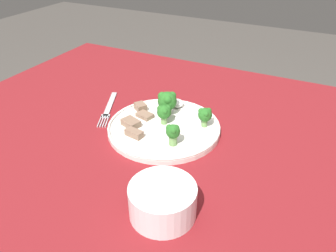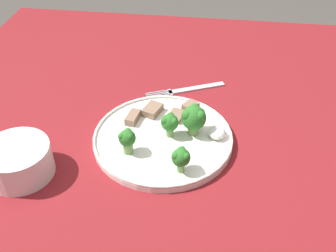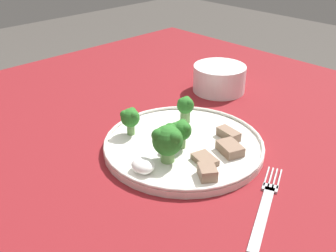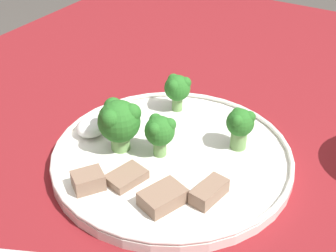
{
  "view_description": "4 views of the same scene",
  "coord_description": "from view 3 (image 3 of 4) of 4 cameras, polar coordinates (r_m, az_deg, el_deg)",
  "views": [
    {
      "loc": [
        -0.32,
        0.57,
        1.21
      ],
      "look_at": [
        -0.02,
        -0.03,
        0.79
      ],
      "focal_mm": 35.0,
      "sensor_mm": 36.0,
      "label": 1
    },
    {
      "loc": [
        -0.6,
        -0.15,
        1.29
      ],
      "look_at": [
        -0.02,
        -0.07,
        0.81
      ],
      "focal_mm": 42.0,
      "sensor_mm": 36.0,
      "label": 2
    },
    {
      "loc": [
        0.41,
        -0.49,
        1.13
      ],
      "look_at": [
        -0.01,
        -0.08,
        0.81
      ],
      "focal_mm": 42.0,
      "sensor_mm": 36.0,
      "label": 3
    },
    {
      "loc": [
        0.38,
        0.17,
        1.11
      ],
      "look_at": [
        -0.01,
        -0.06,
        0.8
      ],
      "focal_mm": 50.0,
      "sensor_mm": 36.0,
      "label": 4
    }
  ],
  "objects": [
    {
      "name": "broccoli_floret_center_left",
      "position": [
        0.72,
        -5.5,
        1.19
      ],
      "size": [
        0.04,
        0.04,
        0.05
      ],
      "color": "#709E56",
      "rests_on": "dinner_plate"
    },
    {
      "name": "dinner_plate",
      "position": [
        0.7,
        2.45,
        -2.8
      ],
      "size": [
        0.29,
        0.29,
        0.02
      ],
      "color": "white",
      "rests_on": "table"
    },
    {
      "name": "meat_slice_edge_slice",
      "position": [
        0.65,
        5.36,
        -4.87
      ],
      "size": [
        0.05,
        0.04,
        0.01
      ],
      "color": "#846651",
      "rests_on": "dinner_plate"
    },
    {
      "name": "meat_slice_middle_slice",
      "position": [
        0.72,
        8.77,
        -1.17
      ],
      "size": [
        0.05,
        0.03,
        0.02
      ],
      "color": "#846651",
      "rests_on": "dinner_plate"
    },
    {
      "name": "sauce_dollop",
      "position": [
        0.63,
        -3.65,
        -5.75
      ],
      "size": [
        0.04,
        0.04,
        0.02
      ],
      "color": "white",
      "rests_on": "dinner_plate"
    },
    {
      "name": "cream_bowl",
      "position": [
        0.94,
        7.44,
        6.77
      ],
      "size": [
        0.12,
        0.12,
        0.06
      ],
      "color": "white",
      "rests_on": "table"
    },
    {
      "name": "broccoli_floret_front_left",
      "position": [
        0.76,
        2.54,
        2.83
      ],
      "size": [
        0.03,
        0.03,
        0.05
      ],
      "color": "#709E56",
      "rests_on": "dinner_plate"
    },
    {
      "name": "broccoli_floret_near_rim_left",
      "position": [
        0.68,
        1.96,
        -0.67
      ],
      "size": [
        0.04,
        0.04,
        0.05
      ],
      "color": "#709E56",
      "rests_on": "dinner_plate"
    },
    {
      "name": "meat_slice_rear_slice",
      "position": [
        0.68,
        8.98,
        -3.23
      ],
      "size": [
        0.05,
        0.05,
        0.02
      ],
      "color": "#846651",
      "rests_on": "dinner_plate"
    },
    {
      "name": "table",
      "position": [
        0.8,
        4.87,
        -7.59
      ],
      "size": [
        1.25,
        1.06,
        0.76
      ],
      "color": "maroon",
      "rests_on": "ground_plane"
    },
    {
      "name": "meat_slice_front_slice",
      "position": [
        0.62,
        5.73,
        -6.67
      ],
      "size": [
        0.04,
        0.04,
        0.02
      ],
      "color": "#846651",
      "rests_on": "dinner_plate"
    },
    {
      "name": "fork",
      "position": [
        0.6,
        13.93,
        -11.18
      ],
      "size": [
        0.1,
        0.19,
        0.0
      ],
      "color": "#B2B2B7",
      "rests_on": "table"
    },
    {
      "name": "broccoli_floret_back_left",
      "position": [
        0.64,
        -0.06,
        -2.07
      ],
      "size": [
        0.05,
        0.05,
        0.06
      ],
      "color": "#709E56",
      "rests_on": "dinner_plate"
    }
  ]
}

